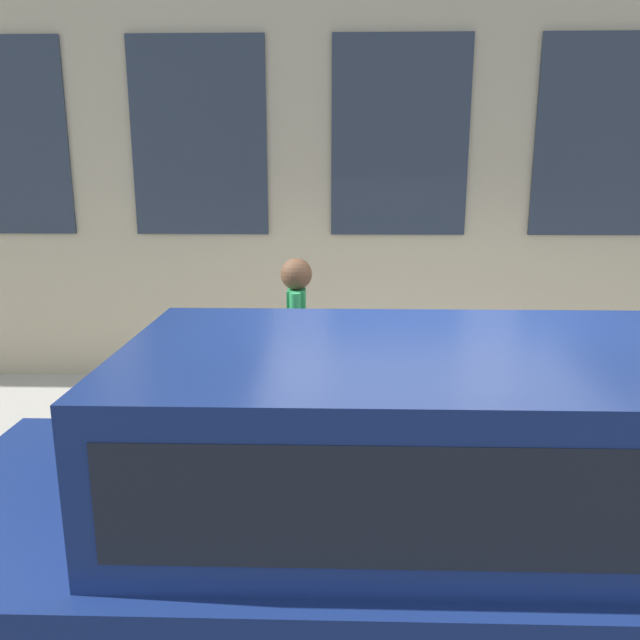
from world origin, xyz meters
The scene contains 6 objects.
ground_plane centered at (0.00, 0.00, 0.00)m, with size 80.00×80.00×0.00m, color #38383A.
sidewalk centered at (1.41, 0.00, 0.09)m, with size 2.83×60.00×0.18m.
building_facade centered at (2.97, 0.00, 3.78)m, with size 0.33×40.00×7.54m.
fire_hydrant centered at (0.69, 0.60, 0.62)m, with size 0.38×0.48×0.86m.
person centered at (0.98, 1.00, 1.17)m, with size 0.40×0.26×1.65m.
parked_truck_navy_near centered at (-1.25, 0.22, 0.99)m, with size 1.86×4.92×1.72m.
Camera 1 is at (-4.13, 0.66, 2.54)m, focal length 35.00 mm.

